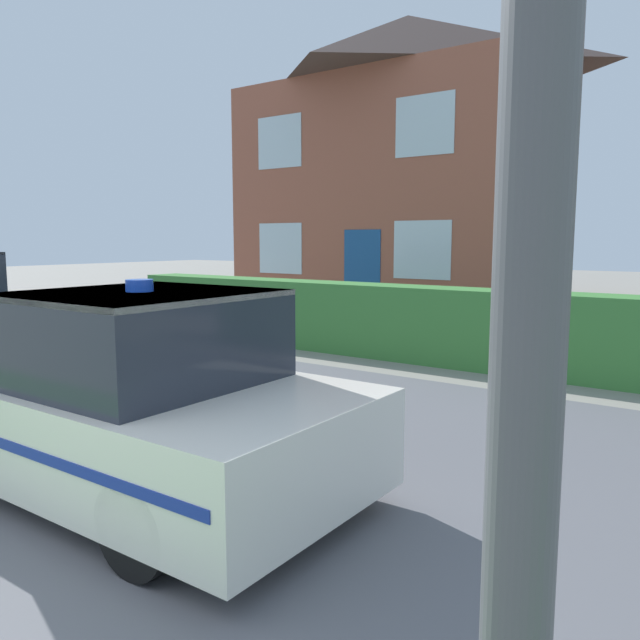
% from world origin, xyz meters
% --- Properties ---
extents(road_strip, '(28.00, 6.13, 0.01)m').
position_xyz_m(road_strip, '(0.00, 4.12, 0.01)').
color(road_strip, '#5B5B60').
rests_on(road_strip, ground).
extents(garden_hedge, '(12.71, 0.74, 1.15)m').
position_xyz_m(garden_hedge, '(-0.82, 8.43, 0.58)').
color(garden_hedge, '#3D7F38').
rests_on(garden_hedge, ground).
extents(police_car, '(3.94, 1.83, 1.57)m').
position_xyz_m(police_car, '(-0.74, 2.63, 0.68)').
color(police_car, black).
rests_on(police_car, road_strip).
extents(house_left, '(7.75, 6.23, 7.81)m').
position_xyz_m(house_left, '(-5.19, 15.37, 3.98)').
color(house_left, '#93513D').
rests_on(house_left, ground).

